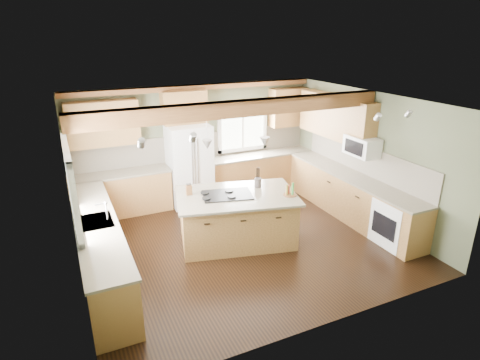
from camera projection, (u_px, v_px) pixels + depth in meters
name	position (u px, v px, depth m)	size (l,w,h in m)	color
floor	(243.00, 241.00, 7.47)	(5.60, 5.60, 0.00)	black
ceiling	(243.00, 101.00, 6.56)	(5.60, 5.60, 0.00)	silver
wall_back	(196.00, 142.00, 9.14)	(5.60, 5.60, 0.00)	#4E553C
wall_left	(71.00, 203.00, 5.92)	(5.00, 5.00, 0.00)	#4E553C
wall_right	(368.00, 156.00, 8.12)	(5.00, 5.00, 0.00)	#4E553C
ceiling_beam	(240.00, 108.00, 6.69)	(5.55, 0.26, 0.26)	#573018
soffit_trim	(195.00, 87.00, 8.62)	(5.55, 0.20, 0.10)	#573018
backsplash_back	(197.00, 146.00, 9.16)	(5.58, 0.03, 0.58)	brown
backsplash_right	(365.00, 160.00, 8.19)	(0.03, 3.70, 0.58)	brown
base_cab_back_left	(122.00, 194.00, 8.49)	(2.02, 0.60, 0.88)	brown
counter_back_left	(120.00, 174.00, 8.33)	(2.06, 0.64, 0.04)	#4F493A
base_cab_back_right	(259.00, 172.00, 9.78)	(2.62, 0.60, 0.88)	brown
counter_back_right	(260.00, 154.00, 9.62)	(2.66, 0.64, 0.04)	#4F493A
base_cab_left	(99.00, 248.00, 6.38)	(0.60, 3.70, 0.88)	brown
counter_left	(96.00, 222.00, 6.22)	(0.64, 3.74, 0.04)	#4F493A
base_cab_right	(350.00, 197.00, 8.35)	(0.60, 3.70, 0.88)	brown
counter_right	(352.00, 176.00, 8.18)	(0.64, 3.74, 0.04)	#4F493A
upper_cab_back_left	(103.00, 124.00, 7.98)	(1.40, 0.35, 0.90)	brown
upper_cab_over_fridge	(184.00, 107.00, 8.58)	(0.96, 0.35, 0.70)	brown
upper_cab_right	(336.00, 117.00, 8.59)	(0.35, 2.20, 0.90)	brown
upper_cab_back_corner	(288.00, 107.00, 9.67)	(0.90, 0.35, 0.90)	brown
window_left	(70.00, 186.00, 5.88)	(0.04, 1.60, 1.05)	white
window_back	(242.00, 127.00, 9.49)	(1.10, 0.04, 1.00)	white
sink	(96.00, 222.00, 6.22)	(0.50, 0.65, 0.03)	#262628
faucet	(107.00, 211.00, 6.24)	(0.02, 0.02, 0.28)	#B2B2B7
dishwasher	(112.00, 294.00, 5.28)	(0.60, 0.60, 0.84)	white
oven	(396.00, 223.00, 7.24)	(0.60, 0.72, 0.84)	white
microwave	(362.00, 146.00, 7.90)	(0.40, 0.70, 0.38)	white
pendant_left	(207.00, 145.00, 6.78)	(0.18, 0.18, 0.16)	#B2B2B7
pendant_right	(265.00, 142.00, 6.96)	(0.18, 0.18, 0.16)	#B2B2B7
refrigerator	(190.00, 165.00, 8.84)	(0.90, 0.74, 1.80)	white
island	(237.00, 219.00, 7.38)	(2.01, 1.23, 0.88)	brown
island_top	(236.00, 196.00, 7.21)	(2.14, 1.36, 0.04)	#4F493A
cooktop	(227.00, 195.00, 7.17)	(0.87, 0.58, 0.02)	black
knife_block	(189.00, 190.00, 7.17)	(0.11, 0.08, 0.18)	brown
utensil_crock	(258.00, 183.00, 7.53)	(0.13, 0.13, 0.17)	#443E36
bottle_tray	(290.00, 189.00, 7.15)	(0.24, 0.24, 0.22)	brown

